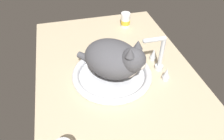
% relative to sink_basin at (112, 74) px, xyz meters
% --- Properties ---
extents(countertop, '(1.18, 0.73, 0.03)m').
position_rel_sink_basin_xyz_m(countertop, '(0.01, 0.03, -0.03)').
color(countertop, '#CCB793').
rests_on(countertop, ground).
extents(sink_basin, '(0.36, 0.36, 0.03)m').
position_rel_sink_basin_xyz_m(sink_basin, '(0.00, 0.00, 0.00)').
color(sink_basin, white).
rests_on(sink_basin, countertop).
extents(faucet, '(0.18, 0.12, 0.18)m').
position_rel_sink_basin_xyz_m(faucet, '(-0.00, 0.22, 0.06)').
color(faucet, silver).
rests_on(faucet, countertop).
extents(cat, '(0.32, 0.32, 0.19)m').
position_rel_sink_basin_xyz_m(cat, '(0.01, 0.01, 0.10)').
color(cat, '#4C4C51').
rests_on(cat, sink_basin).
extents(pill_bottle, '(0.06, 0.06, 0.09)m').
position_rel_sink_basin_xyz_m(pill_bottle, '(-0.43, 0.19, 0.03)').
color(pill_bottle, white).
rests_on(pill_bottle, countertop).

